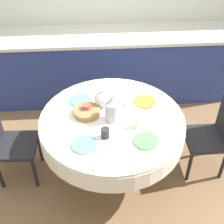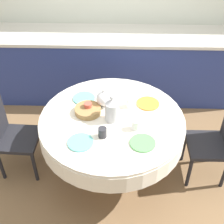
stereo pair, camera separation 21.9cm
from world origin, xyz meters
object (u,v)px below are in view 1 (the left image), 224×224
chair_left (213,134)px  coffee_carafe (113,110)px  chair_right (8,141)px  teapot (102,99)px

chair_left → coffee_carafe: (-1.02, -0.02, 0.39)m
chair_left → chair_right: bearing=88.6°
chair_left → coffee_carafe: bearing=90.5°
chair_left → chair_right: size_ratio=1.00×
chair_right → teapot: bearing=101.4°
chair_left → teapot: size_ratio=4.01×
chair_right → coffee_carafe: coffee_carafe is taller
chair_right → teapot: 1.02m
chair_right → coffee_carafe: 1.10m
chair_left → chair_right: 2.05m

